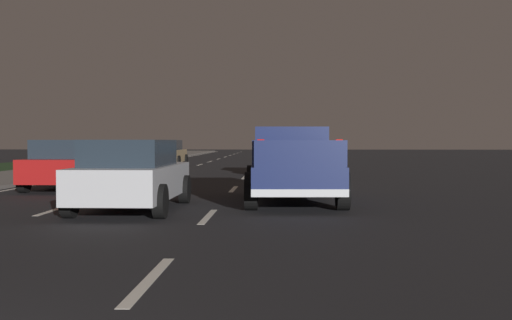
{
  "coord_description": "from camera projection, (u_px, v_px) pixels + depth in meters",
  "views": [
    {
      "loc": [
        -2.89,
        -3.17,
        1.53
      ],
      "look_at": [
        13.12,
        -2.58,
        1.02
      ],
      "focal_mm": 43.71,
      "sensor_mm": 36.0,
      "label": 1
    }
  ],
  "objects": [
    {
      "name": "sedan_black",
      "position": [
        286.0,
        157.0,
        27.38
      ],
      "size": [
        4.42,
        2.05,
        1.54
      ],
      "color": "black",
      "rests_on": "ground"
    },
    {
      "name": "lane_markings",
      "position": [
        162.0,
        169.0,
        33.22
      ],
      "size": [
        108.0,
        7.04,
        0.01
      ],
      "color": "silver",
      "rests_on": "ground"
    },
    {
      "name": "ground",
      "position": [
        213.0,
        172.0,
        30.02
      ],
      "size": [
        144.0,
        144.0,
        0.0
      ],
      "primitive_type": "plane",
      "color": "black"
    },
    {
      "name": "sidewalk_shoulder",
      "position": [
        61.0,
        170.0,
        30.29
      ],
      "size": [
        108.0,
        4.0,
        0.12
      ],
      "primitive_type": "cube",
      "color": "slate",
      "rests_on": "ground"
    },
    {
      "name": "sedan_red",
      "position": [
        71.0,
        164.0,
        19.44
      ],
      "size": [
        4.43,
        2.08,
        1.54
      ],
      "color": "maroon",
      "rests_on": "ground"
    },
    {
      "name": "pickup_truck",
      "position": [
        292.0,
        165.0,
        15.69
      ],
      "size": [
        5.49,
        2.41,
        1.87
      ],
      "color": "#141E4C",
      "rests_on": "ground"
    },
    {
      "name": "sedan_silver",
      "position": [
        132.0,
        174.0,
        13.57
      ],
      "size": [
        4.41,
        2.04,
        1.54
      ],
      "color": "#B2B5BA",
      "rests_on": "ground"
    },
    {
      "name": "sedan_tan",
      "position": [
        166.0,
        153.0,
        35.91
      ],
      "size": [
        4.42,
        2.06,
        1.54
      ],
      "color": "#9E845B",
      "rests_on": "ground"
    }
  ]
}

